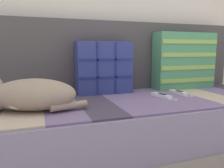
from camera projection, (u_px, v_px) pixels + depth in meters
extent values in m
cube|color=gray|center=(135.00, 146.00, 1.40)|extent=(1.94, 0.79, 0.16)
cube|color=slate|center=(135.00, 116.00, 1.37)|extent=(1.90, 0.78, 0.23)
cube|color=tan|center=(24.00, 107.00, 1.13)|extent=(0.18, 0.70, 0.01)
cube|color=slate|center=(60.00, 104.00, 1.19)|extent=(0.18, 0.70, 0.01)
cube|color=#423847|center=(93.00, 101.00, 1.24)|extent=(0.18, 0.70, 0.01)
cube|color=slate|center=(123.00, 99.00, 1.30)|extent=(0.18, 0.70, 0.01)
cube|color=slate|center=(150.00, 97.00, 1.36)|extent=(0.18, 0.70, 0.01)
cube|color=slate|center=(175.00, 95.00, 1.42)|extent=(0.18, 0.70, 0.01)
cube|color=tan|center=(198.00, 93.00, 1.48)|extent=(0.18, 0.70, 0.01)
cube|color=slate|center=(219.00, 92.00, 1.54)|extent=(0.18, 0.70, 0.01)
cube|color=#474242|center=(117.00, 56.00, 1.61)|extent=(1.90, 0.14, 0.49)
cube|color=navy|center=(104.00, 68.00, 1.44)|extent=(0.37, 0.13, 0.34)
cube|color=navy|center=(107.00, 77.00, 1.39)|extent=(0.35, 0.01, 0.01)
cube|color=navy|center=(98.00, 69.00, 1.36)|extent=(0.01, 0.01, 0.33)
cube|color=navy|center=(107.00, 60.00, 1.37)|extent=(0.35, 0.01, 0.01)
cube|color=navy|center=(116.00, 68.00, 1.40)|extent=(0.01, 0.01, 0.33)
cube|color=#4C9366|center=(184.00, 61.00, 1.64)|extent=(0.47, 0.13, 0.41)
cube|color=#93B751|center=(189.00, 80.00, 1.60)|extent=(0.46, 0.01, 0.03)
cube|color=#93B751|center=(189.00, 68.00, 1.58)|extent=(0.46, 0.01, 0.03)
cube|color=#93B751|center=(190.00, 55.00, 1.57)|extent=(0.46, 0.01, 0.03)
cube|color=#93B751|center=(191.00, 42.00, 1.55)|extent=(0.46, 0.01, 0.03)
ellipsoid|color=gray|center=(34.00, 95.00, 1.03)|extent=(0.43, 0.29, 0.15)
ellipsoid|color=white|center=(21.00, 102.00, 0.98)|extent=(0.12, 0.05, 0.07)
cylinder|color=gray|center=(69.00, 106.00, 1.02)|extent=(0.18, 0.08, 0.03)
cone|color=gray|center=(0.00, 82.00, 1.04)|extent=(0.05, 0.05, 0.05)
cube|color=white|center=(178.00, 92.00, 1.44)|extent=(0.05, 0.15, 0.02)
cube|color=black|center=(179.00, 91.00, 1.42)|extent=(0.02, 0.05, 0.00)
cube|color=black|center=(171.00, 91.00, 1.50)|extent=(0.03, 0.01, 0.02)
torus|color=silver|center=(189.00, 96.00, 1.35)|extent=(0.05, 0.05, 0.01)
cube|color=white|center=(161.00, 95.00, 1.34)|extent=(0.07, 0.16, 0.02)
cube|color=black|center=(162.00, 94.00, 1.33)|extent=(0.03, 0.06, 0.00)
cube|color=black|center=(153.00, 93.00, 1.40)|extent=(0.03, 0.01, 0.02)
torus|color=silver|center=(173.00, 100.00, 1.26)|extent=(0.06, 0.06, 0.01)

